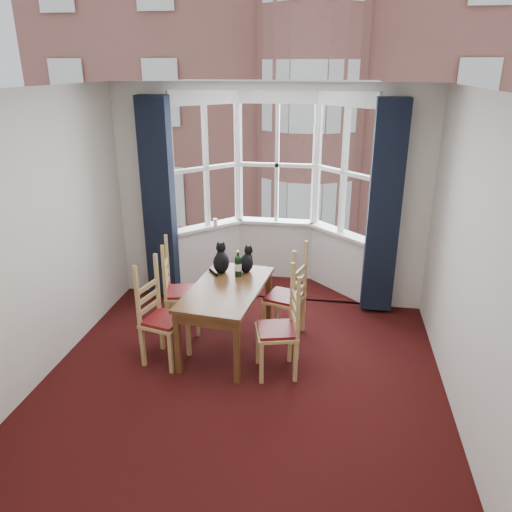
% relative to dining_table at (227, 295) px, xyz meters
% --- Properties ---
extents(floor, '(4.50, 4.50, 0.00)m').
position_rel_dining_table_xyz_m(floor, '(0.28, -0.89, -0.64)').
color(floor, black).
rests_on(floor, ground).
extents(ceiling, '(4.50, 4.50, 0.00)m').
position_rel_dining_table_xyz_m(ceiling, '(0.28, -0.89, 2.16)').
color(ceiling, white).
rests_on(ceiling, floor).
extents(wall_left, '(0.00, 4.50, 4.50)m').
position_rel_dining_table_xyz_m(wall_left, '(-1.72, -0.89, 0.76)').
color(wall_left, silver).
rests_on(wall_left, floor).
extents(wall_right, '(0.00, 4.50, 4.50)m').
position_rel_dining_table_xyz_m(wall_right, '(2.28, -0.89, 0.76)').
color(wall_right, silver).
rests_on(wall_right, floor).
extents(wall_near, '(4.00, 0.00, 4.00)m').
position_rel_dining_table_xyz_m(wall_near, '(0.28, -3.14, 0.76)').
color(wall_near, silver).
rests_on(wall_near, floor).
extents(wall_back_pier_left, '(0.70, 0.12, 2.80)m').
position_rel_dining_table_xyz_m(wall_back_pier_left, '(-1.37, 1.36, 0.76)').
color(wall_back_pier_left, silver).
rests_on(wall_back_pier_left, floor).
extents(wall_back_pier_right, '(0.70, 0.12, 2.80)m').
position_rel_dining_table_xyz_m(wall_back_pier_right, '(1.93, 1.36, 0.76)').
color(wall_back_pier_right, silver).
rests_on(wall_back_pier_right, floor).
extents(bay_window, '(2.76, 0.94, 2.80)m').
position_rel_dining_table_xyz_m(bay_window, '(0.28, 1.86, 0.76)').
color(bay_window, white).
rests_on(bay_window, floor).
extents(curtain_left, '(0.38, 0.22, 2.60)m').
position_rel_dining_table_xyz_m(curtain_left, '(-1.14, 1.18, 0.71)').
color(curtain_left, black).
rests_on(curtain_left, floor).
extents(curtain_right, '(0.38, 0.22, 2.60)m').
position_rel_dining_table_xyz_m(curtain_right, '(1.70, 1.18, 0.71)').
color(curtain_right, black).
rests_on(curtain_right, floor).
extents(dining_table, '(0.88, 1.44, 0.73)m').
position_rel_dining_table_xyz_m(dining_table, '(0.00, 0.00, 0.00)').
color(dining_table, brown).
rests_on(dining_table, floor).
extents(chair_left_near, '(0.49, 0.50, 0.92)m').
position_rel_dining_table_xyz_m(chair_left_near, '(-0.67, -0.37, -0.17)').
color(chair_left_near, tan).
rests_on(chair_left_near, floor).
extents(chair_left_far, '(0.48, 0.50, 0.92)m').
position_rel_dining_table_xyz_m(chair_left_far, '(-0.68, 0.28, -0.17)').
color(chair_left_far, tan).
rests_on(chair_left_far, floor).
extents(chair_right_near, '(0.49, 0.51, 0.92)m').
position_rel_dining_table_xyz_m(chair_right_near, '(0.69, -0.40, -0.17)').
color(chair_right_near, tan).
rests_on(chair_right_near, floor).
extents(chair_right_far, '(0.50, 0.52, 0.92)m').
position_rel_dining_table_xyz_m(chair_right_far, '(0.68, 0.33, -0.17)').
color(chair_right_far, tan).
rests_on(chair_right_far, floor).
extents(cat_left, '(0.23, 0.29, 0.36)m').
position_rel_dining_table_xyz_m(cat_left, '(-0.15, 0.41, 0.23)').
color(cat_left, black).
rests_on(cat_left, dining_table).
extents(cat_right, '(0.20, 0.25, 0.31)m').
position_rel_dining_table_xyz_m(cat_right, '(0.14, 0.47, 0.21)').
color(cat_right, black).
rests_on(cat_right, dining_table).
extents(wine_bottle, '(0.08, 0.08, 0.30)m').
position_rel_dining_table_xyz_m(wine_bottle, '(0.07, 0.31, 0.23)').
color(wine_bottle, black).
rests_on(wine_bottle, dining_table).
extents(candle_tall, '(0.06, 0.06, 0.10)m').
position_rel_dining_table_xyz_m(candle_tall, '(-0.53, 1.71, 0.28)').
color(candle_tall, white).
rests_on(candle_tall, bay_window).
extents(street, '(80.00, 80.00, 0.00)m').
position_rel_dining_table_xyz_m(street, '(0.28, 31.36, -6.64)').
color(street, '#333335').
rests_on(street, ground).
extents(tenement_building, '(18.40, 7.80, 15.20)m').
position_rel_dining_table_xyz_m(tenement_building, '(0.28, 13.12, 0.96)').
color(tenement_building, '#97594E').
rests_on(tenement_building, street).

